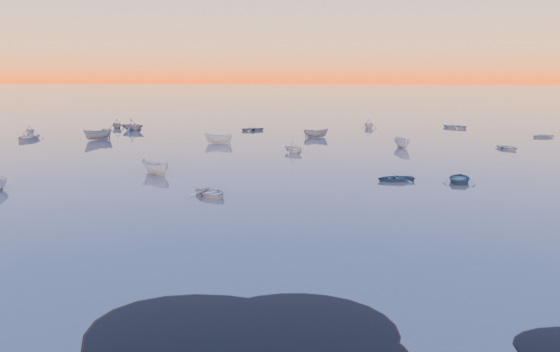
# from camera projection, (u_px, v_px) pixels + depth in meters

# --- Properties ---
(ground) EXTENTS (600.00, 600.00, 0.00)m
(ground) POSITION_uv_depth(u_px,v_px,m) (322.00, 118.00, 117.16)
(ground) COLOR #675C56
(ground) RESTS_ON ground
(moored_fleet) EXTENTS (124.00, 58.00, 1.20)m
(moored_fleet) POSITION_uv_depth(u_px,v_px,m) (320.00, 147.00, 71.16)
(moored_fleet) COLOR silver
(moored_fleet) RESTS_ON ground
(boat_near_left) EXTENTS (3.75, 3.52, 0.91)m
(boat_near_left) POSITION_uv_depth(u_px,v_px,m) (211.00, 196.00, 43.44)
(boat_near_left) COLOR silver
(boat_near_left) RESTS_ON ground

